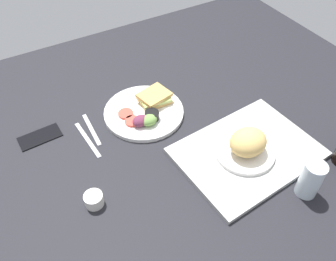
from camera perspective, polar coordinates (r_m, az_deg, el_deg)
The scene contains 9 objects.
ground_plane at distance 124.81cm, azimuth 0.11°, elevation -0.56°, with size 190.00×150.00×3.00cm, color black.
serving_tray at distance 118.96cm, azimuth 12.84°, elevation -3.51°, with size 45.00×33.00×1.60cm, color #B2B2AD.
bread_plate_near at distance 114.55cm, azimuth 12.79°, elevation -2.35°, with size 19.91×19.91×9.82cm.
plate_with_salad at distance 129.16cm, azimuth -3.65°, elevation 3.27°, with size 29.51×29.51×5.40cm.
drinking_glass at distance 110.53cm, azimuth 22.34°, elevation -7.42°, with size 6.36×6.36×12.59cm, color silver.
espresso_cup at distance 105.84cm, azimuth -12.04°, elevation -11.03°, with size 5.60×5.60×4.00cm, color silver.
fork at distance 126.99cm, azimuth -12.43°, elevation 0.22°, with size 17.00×1.40×0.50cm, color #B7B7BC.
knife at distance 123.81cm, azimuth -13.04°, elevation -1.43°, with size 19.00×1.40×0.50cm, color #B7B7BC.
cell_phone at distance 129.36cm, azimuth -20.27°, elevation -0.92°, with size 14.40×7.20×0.80cm, color black.
Camera 1 is at (42.93, 74.23, 89.18)cm, focal length 37.21 mm.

